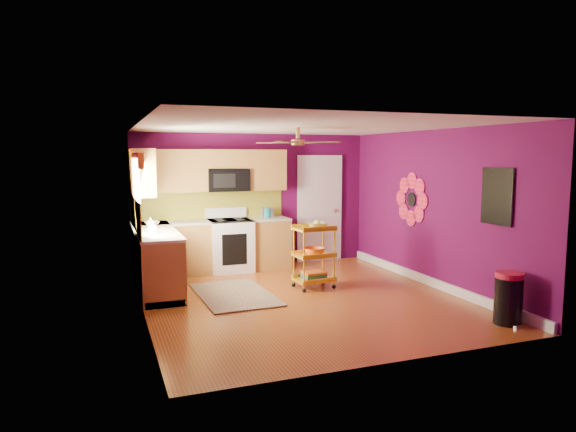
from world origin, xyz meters
name	(u,v)px	position (x,y,z in m)	size (l,w,h in m)	color
ground	(303,299)	(0.00, 0.00, 0.00)	(5.00, 5.00, 0.00)	brown
room_envelope	(305,188)	(0.03, 0.00, 1.63)	(4.54, 5.04, 2.52)	#530943
lower_cabinets	(189,254)	(-1.35, 1.82, 0.43)	(2.81, 2.31, 0.94)	olive
electric_range	(230,245)	(-0.55, 2.17, 0.48)	(0.76, 0.66, 1.13)	white
upper_cabinetry	(190,172)	(-1.24, 2.17, 1.80)	(2.80, 2.30, 1.26)	olive
left_window	(137,180)	(-2.22, 1.05, 1.74)	(0.08, 1.35, 1.08)	white
panel_door	(319,210)	(1.35, 2.47, 1.02)	(0.95, 0.11, 2.15)	white
right_wall_art	(447,198)	(2.23, -0.34, 1.44)	(0.04, 2.74, 1.04)	black
ceiling_fan	(298,142)	(0.00, 0.20, 2.29)	(1.01, 1.01, 0.26)	#BF8C3F
shag_rug	(234,294)	(-0.90, 0.52, 0.01)	(1.04, 1.69, 0.02)	black
rolling_cart	(314,253)	(0.41, 0.52, 0.56)	(0.63, 0.48, 1.08)	yellow
trash_can	(508,298)	(1.98, -1.94, 0.33)	(0.37, 0.39, 0.65)	black
teal_kettle	(266,213)	(0.18, 2.27, 1.02)	(0.18, 0.18, 0.21)	teal
toaster	(267,213)	(0.19, 2.28, 1.03)	(0.22, 0.15, 0.18)	beige
soap_bottle_a	(153,228)	(-2.01, 0.91, 1.03)	(0.08, 0.08, 0.18)	#EA3F72
soap_bottle_b	(151,222)	(-1.99, 1.62, 1.02)	(0.13, 0.13, 0.17)	white
counter_dish	(152,223)	(-1.94, 1.90, 0.97)	(0.25, 0.25, 0.06)	white
counter_cup	(152,230)	(-2.03, 1.01, 0.99)	(0.12, 0.12, 0.09)	white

